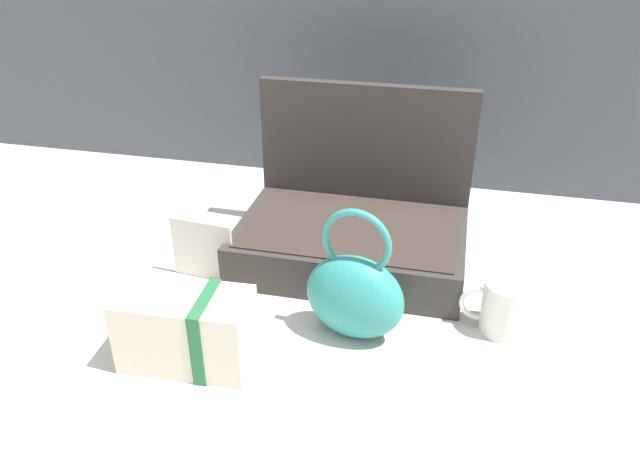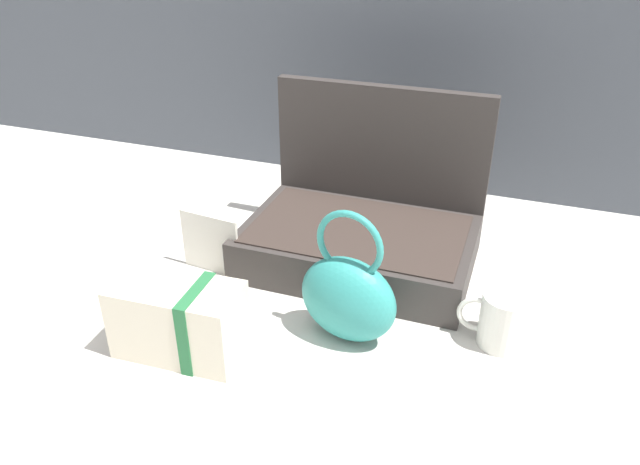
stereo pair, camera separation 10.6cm
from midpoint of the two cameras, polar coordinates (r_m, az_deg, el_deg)
The scene contains 6 objects.
ground_plane at distance 1.16m, azimuth 1.60°, elevation -5.69°, with size 6.00×6.00×0.00m, color beige.
open_suitcase at distance 1.23m, azimuth 6.49°, elevation 0.50°, with size 0.45×0.31×0.33m.
teal_pouch_handbag at distance 1.01m, azimuth 5.65°, elevation -6.02°, with size 0.18×0.12×0.24m.
cream_toiletry_bag at distance 1.00m, azimuth -9.93°, elevation -8.13°, with size 0.21×0.11×0.13m.
coffee_mug at distance 1.07m, azimuth 19.48°, elevation -7.75°, with size 0.12×0.08×0.09m.
info_card_left at distance 1.20m, azimuth -7.74°, elevation -1.11°, with size 0.13×0.01×0.12m, color silver.
Camera 2 is at (0.34, -0.89, 0.66)m, focal length 34.34 mm.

